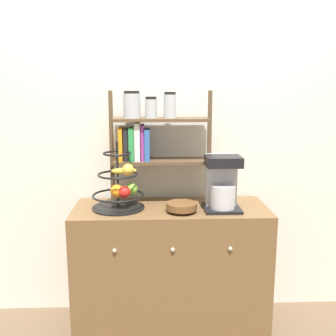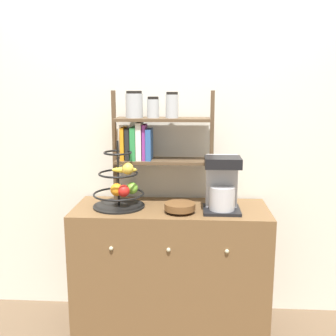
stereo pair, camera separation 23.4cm
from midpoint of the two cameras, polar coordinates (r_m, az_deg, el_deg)
wall_back at (r=2.57m, az=3.38°, el=6.81°), size 7.00×0.05×2.60m
sideboard at (r=2.54m, az=3.12°, el=-14.40°), size 1.18×0.47×0.80m
coffee_maker at (r=2.33m, az=10.68°, el=-2.38°), size 0.22×0.21×0.33m
fruit_stand at (r=2.37m, az=-4.09°, el=-2.78°), size 0.32×0.32×0.41m
wooden_bowl at (r=2.30m, az=4.66°, el=-5.70°), size 0.18×0.18×0.06m
shelf_hutch at (r=2.43m, az=0.01°, el=5.08°), size 0.63×0.20×0.70m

